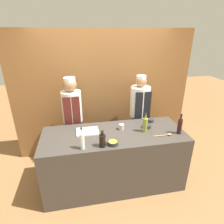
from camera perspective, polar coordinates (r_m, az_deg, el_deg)
The scene contains 15 objects.
ground_plane at distance 3.39m, azimuth 0.56°, elevation -20.25°, with size 14.00×14.00×0.00m, color olive.
cabinet_wall at distance 3.70m, azimuth -2.64°, elevation 5.36°, with size 3.40×0.18×2.40m.
counter at distance 3.09m, azimuth 0.60°, elevation -14.01°, with size 2.16×0.83×0.93m.
sauce_bowl_orange at distance 3.03m, azimuth 10.53°, elevation -4.17°, with size 0.13×0.13×0.05m.
sauce_bowl_green at distance 3.24m, azimuth 11.63°, elevation -2.47°, with size 0.11×0.11×0.05m.
sauce_bowl_yellow at distance 2.56m, azimuth 0.26°, elevation -9.33°, with size 0.14×0.14×0.05m.
cutting_board at distance 2.89m, azimuth -7.48°, elevation -5.89°, with size 0.33×0.25×0.02m.
bottle_oil at distance 2.87m, azimuth 10.05°, elevation -3.75°, with size 0.07×0.07×0.30m.
bottle_clear at distance 2.46m, azimuth -9.07°, elevation -8.64°, with size 0.06×0.06×0.31m.
bottle_wine at distance 2.95m, azimuth 19.96°, elevation -4.00°, with size 0.07×0.07×0.32m.
bottle_soy at distance 2.50m, azimuth -2.92°, elevation -8.59°, with size 0.09×0.09×0.24m.
cup_steel at distance 2.92m, azimuth 2.90°, elevation -4.55°, with size 0.08×0.08×0.09m.
wooden_spoon at distance 2.88m, azimuth 16.00°, elevation -6.71°, with size 0.28×0.05×0.03m.
chef_left at distance 3.37m, azimuth -11.78°, elevation -2.25°, with size 0.34×0.34×1.66m.
chef_right at distance 3.55m, azimuth 8.24°, elevation -1.01°, with size 0.36×0.36×1.64m.
Camera 1 is at (-0.49, -2.41, 2.34)m, focal length 30.00 mm.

